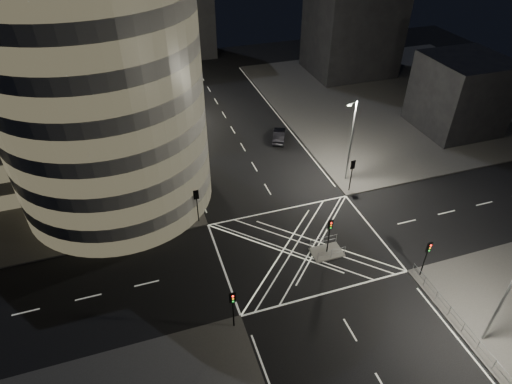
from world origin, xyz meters
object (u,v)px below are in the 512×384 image
object	(u,v)px
traffic_signal_nr	(427,253)
street_lamp_left_near	(179,153)
street_lamp_left_far	(156,88)
central_island	(327,252)
traffic_signal_island	(330,230)
sedan	(279,136)
traffic_signal_fl	(197,200)
street_lamp_right_far	(351,139)
traffic_signal_fr	(352,170)
street_lamp_right_near	(506,293)
traffic_signal_nl	(233,303)

from	to	relation	value
traffic_signal_nr	street_lamp_left_near	world-z (taller)	street_lamp_left_near
street_lamp_left_far	central_island	bearing A→B (deg)	-70.05
traffic_signal_island	sedan	xyz separation A→B (m)	(3.22, 21.70, -2.17)
traffic_signal_fl	traffic_signal_island	distance (m)	13.62
traffic_signal_island	street_lamp_right_far	distance (m)	13.13
traffic_signal_fr	street_lamp_right_near	size ratio (longest dim) A/B	0.40
traffic_signal_fl	street_lamp_left_far	distance (m)	23.36
street_lamp_left_near	street_lamp_right_far	distance (m)	19.11
central_island	street_lamp_left_near	xyz separation A→B (m)	(-11.44, 13.50, 5.47)
traffic_signal_fr	street_lamp_left_far	xyz separation A→B (m)	(-18.24, 23.20, 2.63)
traffic_signal_island	street_lamp_right_far	world-z (taller)	street_lamp_right_far
traffic_signal_nl	traffic_signal_fr	bearing A→B (deg)	37.69
traffic_signal_fr	traffic_signal_island	xyz separation A→B (m)	(-6.80, -8.30, 0.00)
street_lamp_left_far	sedan	distance (m)	18.28
street_lamp_left_far	traffic_signal_fl	bearing A→B (deg)	-88.43
traffic_signal_fr	street_lamp_left_near	bearing A→B (deg)	164.08
traffic_signal_nl	traffic_signal_island	bearing A→B (deg)	26.14
central_island	sedan	xyz separation A→B (m)	(3.22, 21.70, 0.66)
traffic_signal_nl	traffic_signal_nr	size ratio (longest dim) A/B	1.00
traffic_signal_fr	street_lamp_right_near	bearing A→B (deg)	-88.25
central_island	street_lamp_right_near	size ratio (longest dim) A/B	0.30
central_island	traffic_signal_nl	xyz separation A→B (m)	(-10.80, -5.30, 2.84)
central_island	sedan	distance (m)	21.95
traffic_signal_island	street_lamp_left_near	xyz separation A→B (m)	(-11.44, 13.50, 2.63)
central_island	traffic_signal_nr	distance (m)	9.08
traffic_signal_fl	street_lamp_left_near	world-z (taller)	street_lamp_left_near
traffic_signal_nr	street_lamp_right_far	bearing A→B (deg)	87.70
traffic_signal_fr	traffic_signal_island	world-z (taller)	same
traffic_signal_fr	street_lamp_left_far	size ratio (longest dim) A/B	0.40
central_island	traffic_signal_island	distance (m)	2.84
sedan	street_lamp_right_far	bearing A→B (deg)	134.79
traffic_signal_fl	traffic_signal_island	xyz separation A→B (m)	(10.80, -8.30, 0.00)
central_island	traffic_signal_nl	size ratio (longest dim) A/B	0.75
traffic_signal_island	street_lamp_left_near	world-z (taller)	street_lamp_left_near
traffic_signal_nr	street_lamp_right_near	xyz separation A→B (m)	(0.64, -7.20, 2.63)
traffic_signal_fl	traffic_signal_nl	bearing A→B (deg)	-90.00
traffic_signal_nr	street_lamp_left_far	world-z (taller)	street_lamp_left_far
traffic_signal_fr	street_lamp_left_near	size ratio (longest dim) A/B	0.40
traffic_signal_nl	street_lamp_left_far	distance (m)	36.90
traffic_signal_fl	street_lamp_left_far	xyz separation A→B (m)	(-0.64, 23.20, 2.63)
traffic_signal_nr	sedan	bearing A→B (deg)	97.55
traffic_signal_nl	traffic_signal_island	size ratio (longest dim) A/B	1.00
traffic_signal_fr	street_lamp_left_near	xyz separation A→B (m)	(-18.24, 5.20, 2.63)
street_lamp_left_near	street_lamp_right_near	world-z (taller)	same
traffic_signal_fl	street_lamp_left_far	bearing A→B (deg)	91.57
central_island	traffic_signal_fl	xyz separation A→B (m)	(-10.80, 8.30, 2.84)
street_lamp_left_far	street_lamp_right_near	distance (m)	47.88
traffic_signal_nr	traffic_signal_island	world-z (taller)	same
traffic_signal_fl	traffic_signal_nr	world-z (taller)	same
traffic_signal_nl	street_lamp_left_near	distance (m)	18.99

